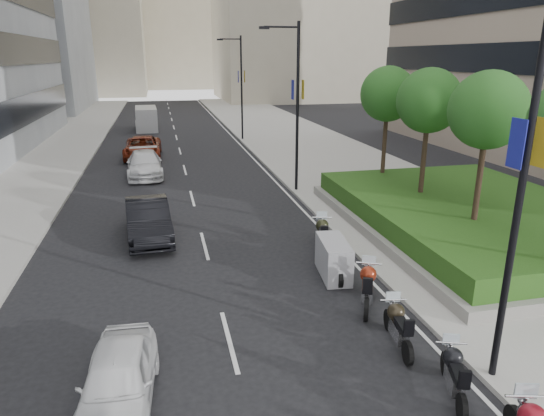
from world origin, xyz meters
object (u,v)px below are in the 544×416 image
object	(u,v)px
motorcycle_4	(367,286)
car_a	(118,380)
motorcycle_2	(454,373)
car_d	(143,147)
car_c	(145,164)
motorcycle_5	(333,259)
motorcycle_6	(322,235)
lamp_post_1	(295,100)
car_b	(148,220)
delivery_van	(146,120)
lamp_post_0	(518,169)
lamp_post_2	(240,83)
motorcycle_3	(398,325)

from	to	relation	value
motorcycle_4	car_a	size ratio (longest dim) A/B	0.58
motorcycle_2	car_d	xyz separation A→B (m)	(-7.37, 29.07, 0.23)
motorcycle_4	car_c	bearing A→B (deg)	44.91
motorcycle_5	motorcycle_2	bearing A→B (deg)	-169.04
motorcycle_6	car_d	bearing A→B (deg)	34.34
lamp_post_1	motorcycle_5	xyz separation A→B (m)	(-1.57, -10.84, -4.42)
motorcycle_6	car_b	xyz separation A→B (m)	(-6.64, 2.86, 0.18)
motorcycle_5	car_a	xyz separation A→B (m)	(-6.73, -5.14, 0.00)
car_d	delivery_van	bearing A→B (deg)	91.12
lamp_post_0	lamp_post_1	xyz separation A→B (m)	(0.00, 17.00, 0.00)
motorcycle_2	delivery_van	bearing A→B (deg)	29.01
lamp_post_0	car_c	xyz separation A→B (m)	(-8.18, 22.83, -4.30)
motorcycle_6	car_b	distance (m)	7.23
car_d	motorcycle_6	bearing A→B (deg)	-68.92
motorcycle_6	car_d	world-z (taller)	car_d
motorcycle_5	car_b	world-z (taller)	car_b
lamp_post_2	car_c	size ratio (longest dim) A/B	1.71
motorcycle_5	car_b	xyz separation A→B (m)	(-6.24, 5.24, 0.16)
lamp_post_0	motorcycle_5	distance (m)	7.75
lamp_post_0	motorcycle_2	distance (m)	4.64
motorcycle_3	car_c	distance (m)	22.11
lamp_post_0	lamp_post_2	size ratio (longest dim) A/B	1.00
lamp_post_2	motorcycle_3	distance (m)	33.53
motorcycle_2	car_a	world-z (taller)	car_a
lamp_post_1	car_c	world-z (taller)	lamp_post_1
lamp_post_1	car_b	bearing A→B (deg)	-144.36
motorcycle_5	car_d	distance (m)	23.65
lamp_post_1	car_b	world-z (taller)	lamp_post_1
car_c	motorcycle_5	bearing A→B (deg)	-70.45
lamp_post_1	car_a	distance (m)	18.54
motorcycle_6	delivery_van	size ratio (longest dim) A/B	0.42
lamp_post_0	motorcycle_2	size ratio (longest dim) A/B	4.47
motorcycle_4	motorcycle_6	xyz separation A→B (m)	(0.10, 4.55, 0.00)
motorcycle_3	car_d	world-z (taller)	car_d
delivery_van	motorcycle_4	bearing A→B (deg)	-81.71
motorcycle_3	motorcycle_4	bearing A→B (deg)	6.29
car_d	delivery_van	distance (m)	14.81
car_c	motorcycle_2	bearing A→B (deg)	-74.97
motorcycle_4	motorcycle_5	size ratio (longest dim) A/B	0.98
motorcycle_3	car_b	xyz separation A→B (m)	(-6.44, 9.60, 0.23)
car_a	car_d	size ratio (longest dim) A/B	0.67
lamp_post_2	car_d	world-z (taller)	lamp_post_2
lamp_post_2	car_b	size ratio (longest dim) A/B	1.84
lamp_post_2	motorcycle_2	size ratio (longest dim) A/B	4.47
car_b	car_d	world-z (taller)	car_b
motorcycle_3	car_d	bearing A→B (deg)	23.60
motorcycle_4	car_b	distance (m)	9.89
lamp_post_0	car_a	world-z (taller)	lamp_post_0
lamp_post_0	car_c	bearing A→B (deg)	109.72
lamp_post_1	car_a	world-z (taller)	lamp_post_1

